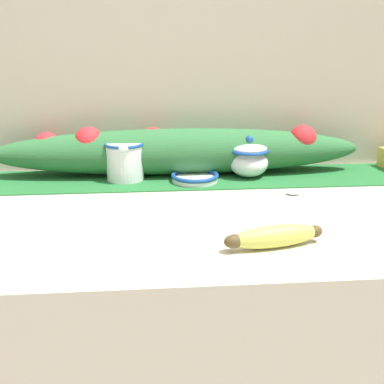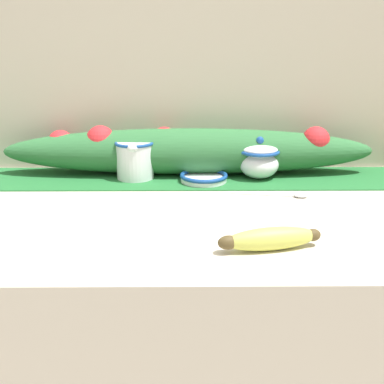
{
  "view_description": "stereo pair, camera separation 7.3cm",
  "coord_description": "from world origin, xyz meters",
  "px_view_note": "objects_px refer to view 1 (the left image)",
  "views": [
    {
      "loc": [
        -0.07,
        -0.97,
        1.24
      ],
      "look_at": [
        0.01,
        -0.04,
        0.94
      ],
      "focal_mm": 45.0,
      "sensor_mm": 36.0,
      "label": 1
    },
    {
      "loc": [
        0.0,
        -0.97,
        1.24
      ],
      "look_at": [
        0.01,
        -0.04,
        0.94
      ],
      "focal_mm": 45.0,
      "sensor_mm": 36.0,
      "label": 2
    }
  ],
  "objects_px": {
    "sugar_bowl": "(249,159)",
    "small_dish": "(195,177)",
    "cream_pitcher": "(125,159)",
    "banana": "(274,236)",
    "spoon": "(286,193)"
  },
  "relations": [
    {
      "from": "sugar_bowl",
      "to": "cream_pitcher",
      "type": "bearing_deg",
      "value": 179.77
    },
    {
      "from": "cream_pitcher",
      "to": "small_dish",
      "type": "bearing_deg",
      "value": -10.34
    },
    {
      "from": "cream_pitcher",
      "to": "banana",
      "type": "bearing_deg",
      "value": -57.66
    },
    {
      "from": "small_dish",
      "to": "spoon",
      "type": "height_order",
      "value": "small_dish"
    },
    {
      "from": "cream_pitcher",
      "to": "small_dish",
      "type": "xyz_separation_m",
      "value": [
        0.18,
        -0.03,
        -0.04
      ]
    },
    {
      "from": "sugar_bowl",
      "to": "banana",
      "type": "bearing_deg",
      "value": -95.38
    },
    {
      "from": "spoon",
      "to": "cream_pitcher",
      "type": "bearing_deg",
      "value": 167.78
    },
    {
      "from": "sugar_bowl",
      "to": "small_dish",
      "type": "xyz_separation_m",
      "value": [
        -0.14,
        -0.03,
        -0.04
      ]
    },
    {
      "from": "cream_pitcher",
      "to": "sugar_bowl",
      "type": "distance_m",
      "value": 0.32
    },
    {
      "from": "cream_pitcher",
      "to": "banana",
      "type": "height_order",
      "value": "cream_pitcher"
    },
    {
      "from": "sugar_bowl",
      "to": "small_dish",
      "type": "distance_m",
      "value": 0.15
    },
    {
      "from": "cream_pitcher",
      "to": "small_dish",
      "type": "distance_m",
      "value": 0.18
    },
    {
      "from": "spoon",
      "to": "sugar_bowl",
      "type": "bearing_deg",
      "value": 121.06
    },
    {
      "from": "sugar_bowl",
      "to": "banana",
      "type": "xyz_separation_m",
      "value": [
        -0.04,
        -0.44,
        -0.03
      ]
    },
    {
      "from": "cream_pitcher",
      "to": "spoon",
      "type": "bearing_deg",
      "value": -21.86
    }
  ]
}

